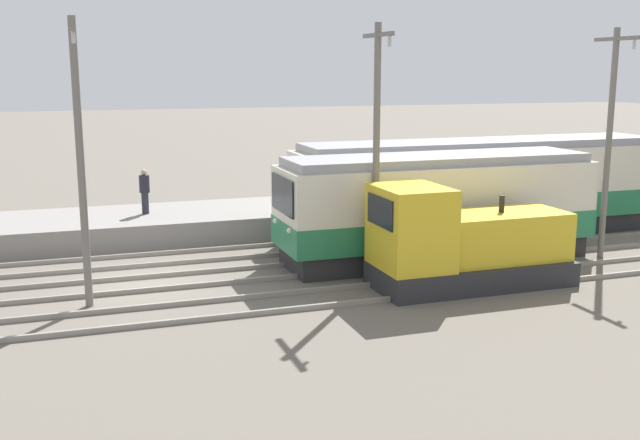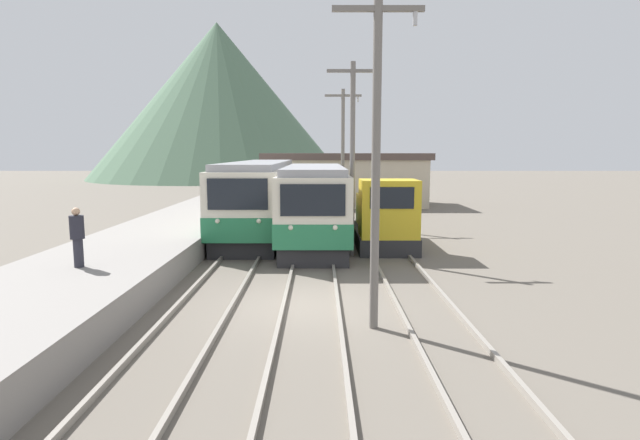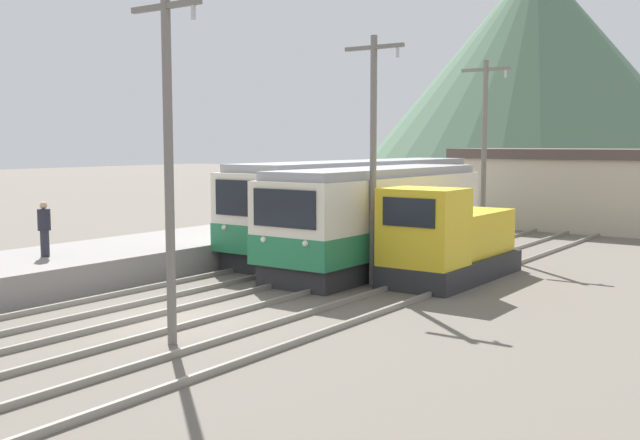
{
  "view_description": "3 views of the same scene",
  "coord_description": "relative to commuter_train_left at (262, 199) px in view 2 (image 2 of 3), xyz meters",
  "views": [
    {
      "loc": [
        21.72,
        -2.12,
        6.18
      ],
      "look_at": [
        -0.3,
        5.41,
        1.49
      ],
      "focal_mm": 42.0,
      "sensor_mm": 36.0,
      "label": 1
    },
    {
      "loc": [
        0.45,
        -12.99,
        4.07
      ],
      "look_at": [
        0.41,
        6.65,
        1.41
      ],
      "focal_mm": 28.0,
      "sensor_mm": 36.0,
      "label": 2
    },
    {
      "loc": [
        13.49,
        -12.74,
        4.33
      ],
      "look_at": [
        -0.34,
        6.57,
        1.88
      ],
      "focal_mm": 42.0,
      "sensor_mm": 36.0,
      "label": 3
    }
  ],
  "objects": [
    {
      "name": "ground_plane",
      "position": [
        2.6,
        -12.63,
        -1.68
      ],
      "size": [
        200.0,
        200.0,
        0.0
      ],
      "primitive_type": "plane",
      "color": "#665E54"
    },
    {
      "name": "platform_left",
      "position": [
        -3.65,
        -12.63,
        -1.23
      ],
      "size": [
        4.5,
        54.0,
        0.91
      ],
      "primitive_type": "cube",
      "color": "gray",
      "rests_on": "ground"
    },
    {
      "name": "track_left",
      "position": [
        0.0,
        -12.63,
        -1.61
      ],
      "size": [
        1.54,
        60.0,
        0.14
      ],
      "color": "gray",
      "rests_on": "ground"
    },
    {
      "name": "track_center",
      "position": [
        2.8,
        -12.63,
        -1.61
      ],
      "size": [
        1.54,
        60.0,
        0.14
      ],
      "color": "gray",
      "rests_on": "ground"
    },
    {
      "name": "track_right",
      "position": [
        5.8,
        -12.63,
        -1.61
      ],
      "size": [
        1.54,
        60.0,
        0.14
      ],
      "color": "gray",
      "rests_on": "ground"
    },
    {
      "name": "commuter_train_left",
      "position": [
        0.0,
        0.0,
        0.0
      ],
      "size": [
        2.84,
        14.61,
        3.62
      ],
      "color": "#28282B",
      "rests_on": "ground"
    },
    {
      "name": "commuter_train_center",
      "position": [
        2.8,
        -3.36,
        -0.06
      ],
      "size": [
        2.84,
        10.55,
        3.48
      ],
      "color": "#28282B",
      "rests_on": "ground"
    },
    {
      "name": "shunting_locomotive",
      "position": [
        5.8,
        -4.08,
        -0.48
      ],
      "size": [
        2.4,
        5.83,
        3.0
      ],
      "color": "#28282B",
      "rests_on": "ground"
    },
    {
      "name": "catenary_mast_near",
      "position": [
        4.31,
        -14.38,
        2.39
      ],
      "size": [
        2.0,
        0.2,
        7.49
      ],
      "color": "slate",
      "rests_on": "ground"
    },
    {
      "name": "catenary_mast_mid",
      "position": [
        4.31,
        -6.16,
        2.39
      ],
      "size": [
        2.0,
        0.2,
        7.49
      ],
      "color": "slate",
      "rests_on": "ground"
    },
    {
      "name": "catenary_mast_far",
      "position": [
        4.31,
        2.06,
        2.39
      ],
      "size": [
        2.0,
        0.2,
        7.49
      ],
      "color": "slate",
      "rests_on": "ground"
    },
    {
      "name": "person_on_platform",
      "position": [
        -3.66,
        -12.04,
        0.13
      ],
      "size": [
        0.38,
        0.38,
        1.67
      ],
      "color": "#282833",
      "rests_on": "platform_left"
    },
    {
      "name": "station_building",
      "position": [
        4.99,
        13.37,
        0.35
      ],
      "size": [
        12.6,
        6.3,
        4.03
      ],
      "color": "beige",
      "rests_on": "ground"
    },
    {
      "name": "mountain_backdrop",
      "position": [
        -13.13,
        55.56,
        10.46
      ],
      "size": [
        40.33,
        40.33,
        24.28
      ],
      "color": "#517056",
      "rests_on": "ground"
    }
  ]
}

